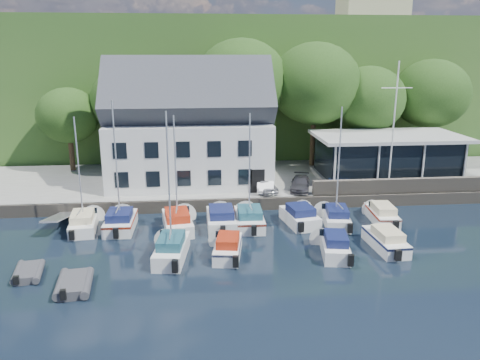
{
  "coord_description": "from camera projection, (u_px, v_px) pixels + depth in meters",
  "views": [
    {
      "loc": [
        -6.42,
        -24.58,
        12.47
      ],
      "look_at": [
        -3.24,
        9.0,
        3.11
      ],
      "focal_mm": 35.0,
      "sensor_mm": 36.0,
      "label": 1
    }
  ],
  "objects": [
    {
      "name": "ground",
      "position": [
        309.0,
        270.0,
        27.49
      ],
      "size": [
        180.0,
        180.0,
        0.0
      ],
      "primitive_type": "plane",
      "color": "black",
      "rests_on": "ground"
    },
    {
      "name": "quay",
      "position": [
        266.0,
        182.0,
        44.15
      ],
      "size": [
        60.0,
        13.0,
        1.0
      ],
      "primitive_type": "cube",
      "color": "#969690",
      "rests_on": "ground"
    },
    {
      "name": "quay_face",
      "position": [
        277.0,
        203.0,
        37.91
      ],
      "size": [
        60.0,
        0.3,
        1.0
      ],
      "primitive_type": "cube",
      "color": "#5D564A",
      "rests_on": "ground"
    },
    {
      "name": "hillside",
      "position": [
        230.0,
        76.0,
        84.83
      ],
      "size": [
        160.0,
        75.0,
        16.0
      ],
      "primitive_type": "cube",
      "color": "#2A541F",
      "rests_on": "ground"
    },
    {
      "name": "field_patch",
      "position": [
        268.0,
        31.0,
        91.06
      ],
      "size": [
        50.0,
        30.0,
        0.3
      ],
      "primitive_type": "cube",
      "color": "#546532",
      "rests_on": "hillside"
    },
    {
      "name": "farmhouse",
      "position": [
        373.0,
        1.0,
        74.01
      ],
      "size": [
        10.4,
        7.0,
        8.2
      ],
      "primitive_type": null,
      "color": "#BCA990",
      "rests_on": "hillside"
    },
    {
      "name": "harbor_building",
      "position": [
        190.0,
        134.0,
        41.26
      ],
      "size": [
        14.4,
        8.2,
        8.7
      ],
      "primitive_type": null,
      "color": "silver",
      "rests_on": "quay"
    },
    {
      "name": "club_pavilion",
      "position": [
        387.0,
        157.0,
        43.03
      ],
      "size": [
        13.2,
        7.2,
        4.1
      ],
      "primitive_type": null,
      "color": "black",
      "rests_on": "quay"
    },
    {
      "name": "seawall",
      "position": [
        418.0,
        185.0,
        39.09
      ],
      "size": [
        18.0,
        0.5,
        1.2
      ],
      "primitive_type": "cube",
      "color": "#5D564A",
      "rests_on": "quay"
    },
    {
      "name": "gangway",
      "position": [
        62.0,
        225.0,
        34.63
      ],
      "size": [
        1.2,
        6.0,
        1.4
      ],
      "primitive_type": null,
      "color": "silver",
      "rests_on": "ground"
    },
    {
      "name": "car_silver",
      "position": [
        264.0,
        184.0,
        39.31
      ],
      "size": [
        2.28,
        3.76,
        1.2
      ],
      "primitive_type": "imported",
      "rotation": [
        0.0,
        0.0,
        0.26
      ],
      "color": "#ADADB2",
      "rests_on": "quay"
    },
    {
      "name": "car_white",
      "position": [
        265.0,
        182.0,
        39.74
      ],
      "size": [
        1.91,
        4.08,
        1.29
      ],
      "primitive_type": "imported",
      "rotation": [
        0.0,
        0.0,
        -0.14
      ],
      "color": "white",
      "rests_on": "quay"
    },
    {
      "name": "car_dgrey",
      "position": [
        300.0,
        183.0,
        39.75
      ],
      "size": [
        2.54,
        4.13,
        1.12
      ],
      "primitive_type": "imported",
      "rotation": [
        0.0,
        0.0,
        -0.27
      ],
      "color": "#333238",
      "rests_on": "quay"
    },
    {
      "name": "car_blue",
      "position": [
        340.0,
        178.0,
        40.91
      ],
      "size": [
        2.52,
        4.18,
        1.34
      ],
      "primitive_type": "imported",
      "rotation": [
        0.0,
        0.0,
        -0.27
      ],
      "color": "navy",
      "rests_on": "quay"
    },
    {
      "name": "flagpole",
      "position": [
        393.0,
        127.0,
        38.57
      ],
      "size": [
        2.57,
        0.2,
        10.7
      ],
      "primitive_type": null,
      "color": "silver",
      "rests_on": "quay"
    },
    {
      "name": "tree_0",
      "position": [
        69.0,
        130.0,
        45.41
      ],
      "size": [
        5.93,
        5.93,
        8.11
      ],
      "primitive_type": null,
      "color": "black",
      "rests_on": "quay"
    },
    {
      "name": "tree_1",
      "position": [
        129.0,
        118.0,
        46.3
      ],
      "size": [
        7.28,
        7.28,
        9.94
      ],
      "primitive_type": null,
      "color": "black",
      "rests_on": "quay"
    },
    {
      "name": "tree_2",
      "position": [
        242.0,
        104.0,
        46.5
      ],
      "size": [
        9.28,
        9.28,
        12.69
      ],
      "primitive_type": null,
      "color": "black",
      "rests_on": "quay"
    },
    {
      "name": "tree_3",
      "position": [
        314.0,
        105.0,
        46.89
      ],
      "size": [
        9.03,
        9.03,
        12.34
      ],
      "primitive_type": null,
      "color": "black",
      "rests_on": "quay"
    },
    {
      "name": "tree_4",
      "position": [
        367.0,
        116.0,
        47.47
      ],
      "size": [
        7.35,
        7.35,
        10.05
      ],
      "primitive_type": null,
      "color": "black",
      "rests_on": "quay"
    },
    {
      "name": "tree_5",
      "position": [
        429.0,
        112.0,
        48.64
      ],
      "size": [
        7.82,
        7.82,
        10.69
      ],
      "primitive_type": null,
      "color": "black",
      "rests_on": "quay"
    },
    {
      "name": "boat_r1_0",
      "position": [
        79.0,
        174.0,
        32.68
      ],
      "size": [
        2.59,
        6.37,
        8.27
      ],
      "primitive_type": null,
      "rotation": [
        0.0,
        0.0,
        0.11
      ],
      "color": "white",
      "rests_on": "ground"
    },
    {
      "name": "boat_r1_1",
      "position": [
        117.0,
        169.0,
        32.62
      ],
      "size": [
        2.23,
        5.71,
        8.93
      ],
      "primitive_type": null,
      "rotation": [
        0.0,
        0.0,
        -0.01
      ],
      "color": "white",
      "rests_on": "ground"
    },
    {
      "name": "boat_r1_2",
      "position": [
        176.0,
        169.0,
        32.63
      ],
      "size": [
        2.91,
        6.55,
        8.9
      ],
      "primitive_type": null,
      "rotation": [
        0.0,
        0.0,
        0.13
      ],
      "color": "white",
      "rests_on": "ground"
    },
    {
      "name": "boat_r1_3",
      "position": [
        221.0,
        217.0,
        34.03
      ],
      "size": [
        2.24,
        6.08,
        1.55
      ],
      "primitive_type": null,
      "rotation": [
        0.0,
        0.0,
        0.01
      ],
      "color": "white",
      "rests_on": "ground"
    },
    {
      "name": "boat_r1_4",
      "position": [
        250.0,
        167.0,
        33.25
      ],
      "size": [
        2.32,
        6.1,
        8.88
      ],
      "primitive_type": null,
      "rotation": [
        0.0,
        0.0,
        -0.03
      ],
      "color": "white",
      "rests_on": "ground"
    },
    {
      "name": "boat_r1_5",
      "position": [
        300.0,
        214.0,
        34.62
      ],
      "size": [
        3.01,
        5.7,
        1.49
      ],
      "primitive_type": null,
      "rotation": [
        0.0,
        0.0,
        0.17
      ],
      "color": "white",
      "rests_on": "ground"
    },
    {
      "name": "boat_r1_6",
      "position": [
        338.0,
        169.0,
        33.7
      ],
      "size": [
        2.82,
        6.17,
        8.44
      ],
      "primitive_type": null,
      "rotation": [
        0.0,
        0.0,
        -0.16
      ],
      "color": "white",
      "rests_on": "ground"
    },
    {
      "name": "boat_r1_7",
      "position": [
        382.0,
        213.0,
        35.19
      ],
      "size": [
        2.11,
        6.03,
        1.39
      ],
      "primitive_type": null,
      "rotation": [
        0.0,
        0.0,
        -0.06
      ],
      "color": "white",
      "rests_on": "ground"
    },
    {
      "name": "boat_r2_1",
      "position": [
        169.0,
        184.0,
        27.83
      ],
      "size": [
        2.65,
        6.52,
        9.55
      ],
      "primitive_type": null,
      "rotation": [
        0.0,
        0.0,
        -0.13
      ],
      "color": "white",
      "rests_on": "ground"
    },
    {
      "name": "boat_r2_2",
      "position": [
        228.0,
        245.0,
        29.26
      ],
      "size": [
        2.54,
        5.52,
        1.41
      ],
      "primitive_type": null,
      "rotation": [
        0.0,
        0.0,
        -0.16
      ],
      "color": "white",
      "rests_on": "ground"
    },
    {
      "name": "boat_r2_3",
      "position": [
        335.0,
        244.0,
        29.45
      ],
      "size": [
        2.63,
        5.76,
        1.46
      ],
      "primitive_type": null,
      "rotation": [
        0.0,
        0.0,
        -0.17
      ],
      "color": "white",
      "rests_on": "ground"
    },
    {
      "name": "boat_r2_4",
      "position": [
        386.0,
        238.0,
        30.36
      ],
      "size": [
        2.1,
        5.97,
        1.4
      ],
      "primitive_type": null,
      "rotation": [
        0.0,
        0.0,
        0.06
      ],
      "color": "white",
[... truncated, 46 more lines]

